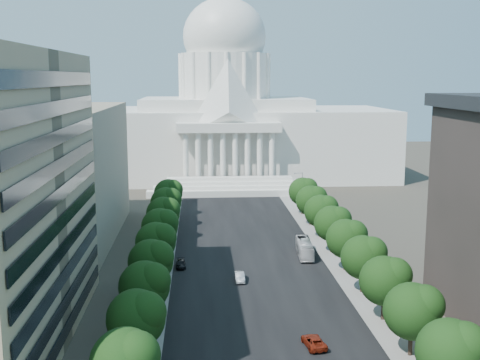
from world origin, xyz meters
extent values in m
cube|color=black|center=(0.00, 90.00, 0.00)|extent=(30.00, 260.00, 0.01)
cube|color=gray|center=(-19.00, 90.00, 0.00)|extent=(8.00, 260.00, 0.02)
cube|color=gray|center=(19.00, 90.00, 0.00)|extent=(8.00, 260.00, 0.02)
cube|color=white|center=(0.00, 185.00, 12.50)|extent=(120.00, 50.00, 25.00)
cube|color=white|center=(0.00, 185.00, 27.00)|extent=(60.00, 40.00, 4.00)
cube|color=white|center=(0.00, 158.00, 20.50)|extent=(34.00, 8.00, 3.00)
cylinder|color=white|center=(0.00, 185.00, 37.00)|extent=(32.00, 32.00, 16.00)
ellipsoid|color=white|center=(0.00, 185.00, 51.00)|extent=(30.00, 30.00, 27.60)
cube|color=gray|center=(-48.00, 100.00, 15.00)|extent=(38.00, 52.00, 30.00)
sphere|color=black|center=(-16.67, 23.24, 7.31)|extent=(5.32, 5.32, 5.32)
cylinder|color=#33261C|center=(-18.00, 36.00, 1.47)|extent=(0.56, 0.56, 2.94)
sphere|color=black|center=(-18.00, 36.00, 6.17)|extent=(7.60, 7.60, 7.60)
sphere|color=black|center=(-16.67, 35.24, 7.31)|extent=(5.32, 5.32, 5.32)
cylinder|color=#33261C|center=(-18.00, 48.00, 1.47)|extent=(0.56, 0.56, 2.94)
sphere|color=black|center=(-18.00, 48.00, 6.17)|extent=(7.60, 7.60, 7.60)
sphere|color=black|center=(-16.67, 47.24, 7.31)|extent=(5.32, 5.32, 5.32)
cylinder|color=#33261C|center=(-18.00, 60.00, 1.47)|extent=(0.56, 0.56, 2.94)
sphere|color=black|center=(-18.00, 60.00, 6.17)|extent=(7.60, 7.60, 7.60)
sphere|color=black|center=(-16.67, 59.24, 7.31)|extent=(5.32, 5.32, 5.32)
cylinder|color=#33261C|center=(-18.00, 72.00, 1.47)|extent=(0.56, 0.56, 2.94)
sphere|color=black|center=(-18.00, 72.00, 6.17)|extent=(7.60, 7.60, 7.60)
sphere|color=black|center=(-16.67, 71.24, 7.31)|extent=(5.32, 5.32, 5.32)
cylinder|color=#33261C|center=(-18.00, 84.00, 1.47)|extent=(0.56, 0.56, 2.94)
sphere|color=black|center=(-18.00, 84.00, 6.17)|extent=(7.60, 7.60, 7.60)
sphere|color=black|center=(-16.67, 83.24, 7.31)|extent=(5.32, 5.32, 5.32)
cylinder|color=#33261C|center=(-18.00, 96.00, 1.47)|extent=(0.56, 0.56, 2.94)
sphere|color=black|center=(-18.00, 96.00, 6.17)|extent=(7.60, 7.60, 7.60)
sphere|color=black|center=(-16.67, 95.24, 7.31)|extent=(5.32, 5.32, 5.32)
cylinder|color=#33261C|center=(-18.00, 108.00, 1.47)|extent=(0.56, 0.56, 2.94)
sphere|color=black|center=(-18.00, 108.00, 6.17)|extent=(7.60, 7.60, 7.60)
sphere|color=black|center=(-16.67, 107.24, 7.31)|extent=(5.32, 5.32, 5.32)
cylinder|color=#33261C|center=(-18.00, 120.00, 1.47)|extent=(0.56, 0.56, 2.94)
sphere|color=black|center=(-18.00, 120.00, 6.17)|extent=(7.60, 7.60, 7.60)
sphere|color=black|center=(-16.67, 119.24, 7.31)|extent=(5.32, 5.32, 5.32)
sphere|color=black|center=(18.00, 24.00, 6.17)|extent=(7.60, 7.60, 7.60)
sphere|color=black|center=(19.33, 23.24, 7.31)|extent=(5.32, 5.32, 5.32)
cylinder|color=#33261C|center=(18.00, 36.00, 1.47)|extent=(0.56, 0.56, 2.94)
sphere|color=black|center=(18.00, 36.00, 6.17)|extent=(7.60, 7.60, 7.60)
sphere|color=black|center=(19.33, 35.24, 7.31)|extent=(5.32, 5.32, 5.32)
cylinder|color=#33261C|center=(18.00, 48.00, 1.47)|extent=(0.56, 0.56, 2.94)
sphere|color=black|center=(18.00, 48.00, 6.17)|extent=(7.60, 7.60, 7.60)
sphere|color=black|center=(19.33, 47.24, 7.31)|extent=(5.32, 5.32, 5.32)
cylinder|color=#33261C|center=(18.00, 60.00, 1.47)|extent=(0.56, 0.56, 2.94)
sphere|color=black|center=(18.00, 60.00, 6.17)|extent=(7.60, 7.60, 7.60)
sphere|color=black|center=(19.33, 59.24, 7.31)|extent=(5.32, 5.32, 5.32)
cylinder|color=#33261C|center=(18.00, 72.00, 1.47)|extent=(0.56, 0.56, 2.94)
sphere|color=black|center=(18.00, 72.00, 6.17)|extent=(7.60, 7.60, 7.60)
sphere|color=black|center=(19.33, 71.24, 7.31)|extent=(5.32, 5.32, 5.32)
cylinder|color=#33261C|center=(18.00, 84.00, 1.47)|extent=(0.56, 0.56, 2.94)
sphere|color=black|center=(18.00, 84.00, 6.17)|extent=(7.60, 7.60, 7.60)
sphere|color=black|center=(19.33, 83.24, 7.31)|extent=(5.32, 5.32, 5.32)
cylinder|color=#33261C|center=(18.00, 96.00, 1.47)|extent=(0.56, 0.56, 2.94)
sphere|color=black|center=(18.00, 96.00, 6.17)|extent=(7.60, 7.60, 7.60)
sphere|color=black|center=(19.33, 95.24, 7.31)|extent=(5.32, 5.32, 5.32)
cylinder|color=#33261C|center=(18.00, 108.00, 1.47)|extent=(0.56, 0.56, 2.94)
sphere|color=black|center=(18.00, 108.00, 6.17)|extent=(7.60, 7.60, 7.60)
sphere|color=black|center=(19.33, 107.24, 7.31)|extent=(5.32, 5.32, 5.32)
cylinder|color=#33261C|center=(18.00, 120.00, 1.47)|extent=(0.56, 0.56, 2.94)
sphere|color=black|center=(18.00, 120.00, 6.17)|extent=(7.60, 7.60, 7.60)
sphere|color=black|center=(19.33, 119.24, 7.31)|extent=(5.32, 5.32, 5.32)
cylinder|color=gray|center=(20.50, 35.00, 4.50)|extent=(0.18, 0.18, 9.00)
cylinder|color=gray|center=(19.30, 35.00, 8.80)|extent=(2.40, 0.14, 0.14)
sphere|color=gray|center=(18.20, 35.00, 8.70)|extent=(0.44, 0.44, 0.44)
cylinder|color=gray|center=(20.50, 60.00, 4.50)|extent=(0.18, 0.18, 9.00)
cylinder|color=gray|center=(19.30, 60.00, 8.80)|extent=(2.40, 0.14, 0.14)
sphere|color=gray|center=(18.20, 60.00, 8.70)|extent=(0.44, 0.44, 0.44)
cylinder|color=gray|center=(20.50, 85.00, 4.50)|extent=(0.18, 0.18, 9.00)
cylinder|color=gray|center=(19.30, 85.00, 8.80)|extent=(2.40, 0.14, 0.14)
sphere|color=gray|center=(18.20, 85.00, 8.70)|extent=(0.44, 0.44, 0.44)
cylinder|color=gray|center=(20.50, 110.00, 4.50)|extent=(0.18, 0.18, 9.00)
cylinder|color=gray|center=(19.30, 110.00, 8.80)|extent=(2.40, 0.14, 0.14)
sphere|color=gray|center=(18.20, 110.00, 8.70)|extent=(0.44, 0.44, 0.44)
cylinder|color=gray|center=(20.50, 135.00, 4.50)|extent=(0.18, 0.18, 9.00)
cylinder|color=gray|center=(19.30, 135.00, 8.80)|extent=(2.40, 0.14, 0.14)
sphere|color=gray|center=(18.20, 135.00, 8.70)|extent=(0.44, 0.44, 0.44)
imported|color=#A5A8AC|center=(-2.60, 66.89, 0.78)|extent=(1.68, 4.76, 1.57)
imported|color=maroon|center=(5.68, 39.29, 0.75)|extent=(3.20, 5.67, 1.50)
imported|color=black|center=(-13.50, 75.55, 0.67)|extent=(2.11, 4.69, 1.34)
imported|color=silver|center=(11.87, 81.69, 1.63)|extent=(3.57, 11.86, 3.26)
camera|label=1|loc=(-9.74, -37.20, 36.50)|focal=45.00mm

